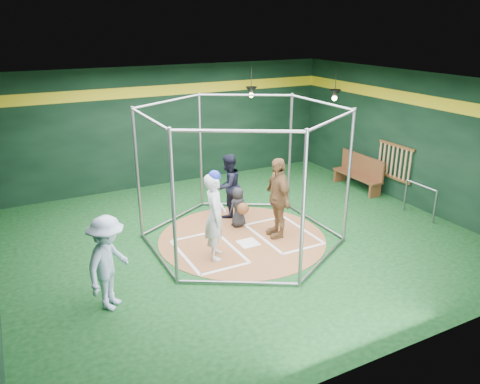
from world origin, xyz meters
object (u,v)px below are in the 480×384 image
batter_figure (215,215)px  umpire (228,186)px  visitor_leopard (278,198)px  dugout_bench (359,172)px

batter_figure → umpire: (1.20, 1.83, -0.13)m
visitor_leopard → umpire: 1.61m
visitor_leopard → batter_figure: bearing=-72.1°
dugout_bench → umpire: bearing=-178.7°
visitor_leopard → dugout_bench: bearing=120.8°
batter_figure → umpire: size_ratio=1.18×
umpire → visitor_leopard: bearing=84.4°
umpire → dugout_bench: 4.34m
umpire → dugout_bench: umpire is taller
batter_figure → dugout_bench: 5.87m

